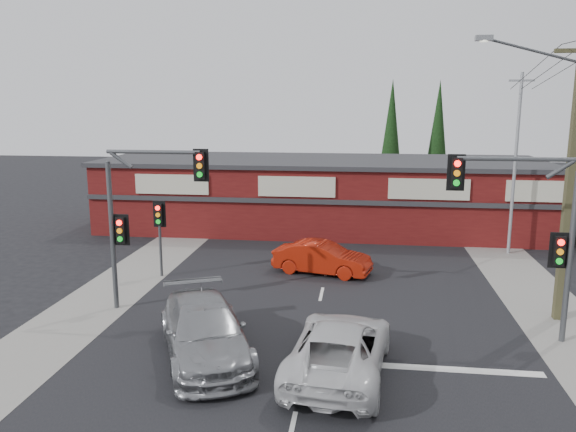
# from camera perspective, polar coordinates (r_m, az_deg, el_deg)

# --- Properties ---
(ground) EXTENTS (120.00, 120.00, 0.00)m
(ground) POSITION_cam_1_polar(r_m,az_deg,el_deg) (18.57, 2.38, -12.53)
(ground) COLOR black
(ground) RESTS_ON ground
(road_strip) EXTENTS (14.00, 70.00, 0.01)m
(road_strip) POSITION_cam_1_polar(r_m,az_deg,el_deg) (23.21, 3.50, -7.54)
(road_strip) COLOR black
(road_strip) RESTS_ON ground
(verge_left) EXTENTS (3.00, 70.00, 0.02)m
(verge_left) POSITION_cam_1_polar(r_m,az_deg,el_deg) (25.22, -16.27, -6.43)
(verge_left) COLOR gray
(verge_left) RESTS_ON ground
(verge_right) EXTENTS (3.00, 70.00, 0.02)m
(verge_right) POSITION_cam_1_polar(r_m,az_deg,el_deg) (24.21, 24.20, -7.74)
(verge_right) COLOR gray
(verge_right) RESTS_ON ground
(stop_line) EXTENTS (6.50, 0.35, 0.01)m
(stop_line) POSITION_cam_1_polar(r_m,az_deg,el_deg) (17.26, 13.96, -14.75)
(stop_line) COLOR silver
(stop_line) RESTS_ON ground
(white_suv) EXTENTS (3.15, 5.80, 1.54)m
(white_suv) POSITION_cam_1_polar(r_m,az_deg,el_deg) (16.28, 5.26, -13.17)
(white_suv) COLOR silver
(white_suv) RESTS_ON ground
(silver_suv) EXTENTS (4.46, 6.21, 1.67)m
(silver_suv) POSITION_cam_1_polar(r_m,az_deg,el_deg) (17.34, -8.48, -11.44)
(silver_suv) COLOR #939598
(silver_suv) RESTS_ON ground
(red_sedan) EXTENTS (4.60, 2.52, 1.44)m
(red_sedan) POSITION_cam_1_polar(r_m,az_deg,el_deg) (25.27, 3.49, -4.27)
(red_sedan) COLOR #A81C0A
(red_sedan) RESTS_ON ground
(lane_dashes) EXTENTS (0.12, 40.20, 0.01)m
(lane_dashes) POSITION_cam_1_polar(r_m,az_deg,el_deg) (19.75, 2.73, -10.97)
(lane_dashes) COLOR silver
(lane_dashes) RESTS_ON ground
(shop_building) EXTENTS (27.30, 8.40, 4.22)m
(shop_building) POSITION_cam_1_polar(r_m,az_deg,el_deg) (34.41, 3.31, 2.34)
(shop_building) COLOR #4E0F0F
(shop_building) RESTS_ON ground
(conifer_near) EXTENTS (1.80, 1.80, 9.25)m
(conifer_near) POSITION_cam_1_polar(r_m,az_deg,el_deg) (41.02, 10.44, 8.33)
(conifer_near) COLOR #2D2116
(conifer_near) RESTS_ON ground
(conifer_far) EXTENTS (1.80, 1.80, 9.25)m
(conifer_far) POSITION_cam_1_polar(r_m,az_deg,el_deg) (43.32, 14.99, 8.28)
(conifer_far) COLOR #2D2116
(conifer_far) RESTS_ON ground
(traffic_mast_left) EXTENTS (3.77, 0.27, 5.97)m
(traffic_mast_left) POSITION_cam_1_polar(r_m,az_deg,el_deg) (20.81, -14.92, 1.05)
(traffic_mast_left) COLOR #47494C
(traffic_mast_left) RESTS_ON ground
(traffic_mast_right) EXTENTS (3.96, 0.27, 5.97)m
(traffic_mast_right) POSITION_cam_1_polar(r_m,az_deg,el_deg) (19.05, 23.80, -0.42)
(traffic_mast_right) COLOR #47494C
(traffic_mast_right) RESTS_ON ground
(pedestal_signal) EXTENTS (0.55, 0.27, 3.38)m
(pedestal_signal) POSITION_cam_1_polar(r_m,az_deg,el_deg) (25.03, -12.93, -0.71)
(pedestal_signal) COLOR #47494C
(pedestal_signal) RESTS_ON ground
(utility_pole) EXTENTS (4.38, 0.59, 10.00)m
(utility_pole) POSITION_cam_1_polar(r_m,az_deg,el_deg) (21.17, 26.55, 4.42)
(utility_pole) COLOR #494529
(utility_pole) RESTS_ON ground
(steel_pole) EXTENTS (1.20, 0.16, 9.00)m
(steel_pole) POSITION_cam_1_polar(r_m,az_deg,el_deg) (30.01, 22.09, 5.15)
(steel_pole) COLOR gray
(steel_pole) RESTS_ON ground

